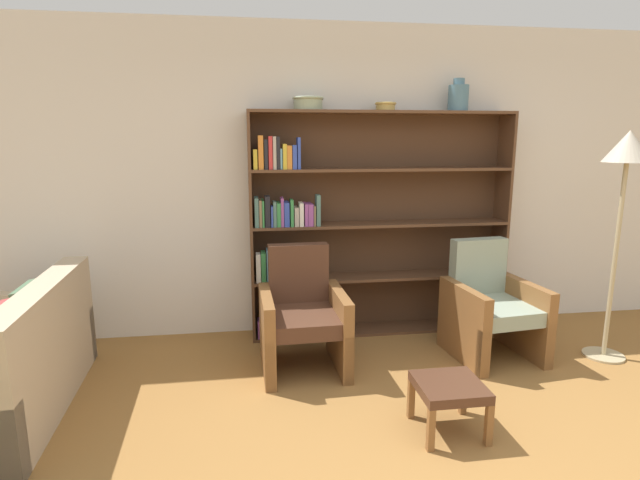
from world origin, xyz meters
TOP-DOWN VIEW (x-y plane):
  - wall_back at (0.00, 2.41)m, footprint 12.00×0.06m
  - bookshelf at (-0.11, 2.24)m, footprint 2.33×0.30m
  - bowl_copper at (-0.54, 2.22)m, footprint 0.27×0.27m
  - bowl_cream at (0.13, 2.22)m, footprint 0.18×0.18m
  - vase_tall at (0.78, 2.22)m, footprint 0.18×0.18m
  - couch at (-2.68, 1.17)m, footprint 0.95×1.66m
  - armchair_leather at (-0.67, 1.58)m, footprint 0.66×0.70m
  - armchair_cushioned at (0.88, 1.58)m, footprint 0.71×0.75m
  - floor_lamp at (1.80, 1.38)m, footprint 0.36×0.36m
  - footstool at (0.11, 0.55)m, footprint 0.39×0.39m

SIDE VIEW (x-z plane):
  - footstool at x=0.11m, z-range 0.11..0.43m
  - couch at x=-2.68m, z-range -0.13..0.72m
  - armchair_leather at x=-0.67m, z-range -0.06..0.87m
  - armchair_cushioned at x=0.88m, z-range -0.06..0.87m
  - bookshelf at x=-0.11m, z-range -0.04..1.96m
  - wall_back at x=0.00m, z-range 0.00..2.75m
  - floor_lamp at x=1.80m, z-range 0.65..2.47m
  - bowl_cream at x=0.13m, z-range 2.00..2.07m
  - bowl_copper at x=-0.54m, z-range 2.00..2.11m
  - vase_tall at x=0.78m, z-range 1.98..2.26m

